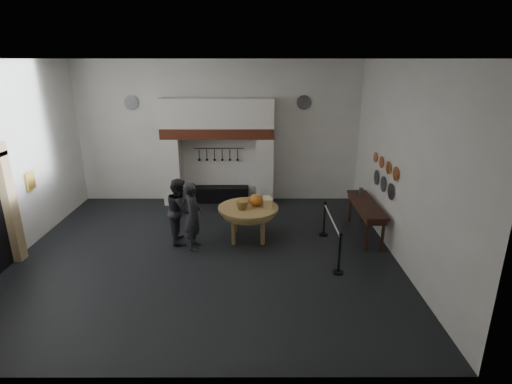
{
  "coord_description": "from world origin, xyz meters",
  "views": [
    {
      "loc": [
        1.18,
        -8.75,
        4.5
      ],
      "look_at": [
        1.19,
        0.66,
        1.35
      ],
      "focal_mm": 28.0,
      "sensor_mm": 36.0,
      "label": 1
    }
  ],
  "objects_px": {
    "visitor_near": "(193,216)",
    "barrier_post_far": "(324,219)",
    "visitor_far": "(180,211)",
    "side_table": "(366,204)",
    "work_table": "(248,208)",
    "barrier_post_near": "(339,255)",
    "iron_range": "(220,194)"
  },
  "relations": [
    {
      "from": "work_table",
      "to": "side_table",
      "type": "xyz_separation_m",
      "value": [
        3.11,
        0.22,
        0.03
      ]
    },
    {
      "from": "iron_range",
      "to": "work_table",
      "type": "xyz_separation_m",
      "value": [
        0.99,
        -2.86,
        0.59
      ]
    },
    {
      "from": "visitor_near",
      "to": "barrier_post_far",
      "type": "bearing_deg",
      "value": -74.51
    },
    {
      "from": "barrier_post_far",
      "to": "work_table",
      "type": "bearing_deg",
      "value": -174.65
    },
    {
      "from": "side_table",
      "to": "barrier_post_far",
      "type": "distance_m",
      "value": 1.17
    },
    {
      "from": "visitor_far",
      "to": "barrier_post_near",
      "type": "xyz_separation_m",
      "value": [
        3.75,
        -1.65,
        -0.39
      ]
    },
    {
      "from": "iron_range",
      "to": "work_table",
      "type": "distance_m",
      "value": 3.08
    },
    {
      "from": "visitor_far",
      "to": "side_table",
      "type": "bearing_deg",
      "value": -96.63
    },
    {
      "from": "visitor_far",
      "to": "barrier_post_far",
      "type": "relative_size",
      "value": 1.86
    },
    {
      "from": "work_table",
      "to": "visitor_near",
      "type": "bearing_deg",
      "value": -157.38
    },
    {
      "from": "visitor_near",
      "to": "work_table",
      "type": "bearing_deg",
      "value": -64.42
    },
    {
      "from": "barrier_post_near",
      "to": "barrier_post_far",
      "type": "bearing_deg",
      "value": 90.0
    },
    {
      "from": "iron_range",
      "to": "barrier_post_near",
      "type": "height_order",
      "value": "barrier_post_near"
    },
    {
      "from": "barrier_post_near",
      "to": "iron_range",
      "type": "bearing_deg",
      "value": 122.81
    },
    {
      "from": "work_table",
      "to": "barrier_post_near",
      "type": "bearing_deg",
      "value": -41.94
    },
    {
      "from": "barrier_post_far",
      "to": "iron_range",
      "type": "bearing_deg",
      "value": 138.44
    },
    {
      "from": "visitor_near",
      "to": "visitor_far",
      "type": "relative_size",
      "value": 1.02
    },
    {
      "from": "side_table",
      "to": "barrier_post_near",
      "type": "height_order",
      "value": "same"
    },
    {
      "from": "side_table",
      "to": "barrier_post_near",
      "type": "bearing_deg",
      "value": -118.16
    },
    {
      "from": "iron_range",
      "to": "barrier_post_far",
      "type": "relative_size",
      "value": 2.11
    },
    {
      "from": "work_table",
      "to": "side_table",
      "type": "relative_size",
      "value": 0.71
    },
    {
      "from": "iron_range",
      "to": "side_table",
      "type": "bearing_deg",
      "value": -32.72
    },
    {
      "from": "visitor_far",
      "to": "side_table",
      "type": "distance_m",
      "value": 4.86
    },
    {
      "from": "visitor_far",
      "to": "visitor_near",
      "type": "bearing_deg",
      "value": -146.12
    },
    {
      "from": "visitor_near",
      "to": "side_table",
      "type": "height_order",
      "value": "visitor_near"
    },
    {
      "from": "barrier_post_near",
      "to": "visitor_near",
      "type": "bearing_deg",
      "value": 159.47
    },
    {
      "from": "barrier_post_near",
      "to": "barrier_post_far",
      "type": "distance_m",
      "value": 2.0
    },
    {
      "from": "visitor_near",
      "to": "visitor_far",
      "type": "height_order",
      "value": "visitor_near"
    },
    {
      "from": "work_table",
      "to": "visitor_far",
      "type": "bearing_deg",
      "value": -174.85
    },
    {
      "from": "iron_range",
      "to": "barrier_post_near",
      "type": "xyz_separation_m",
      "value": [
        3.01,
        -4.67,
        0.2
      ]
    },
    {
      "from": "work_table",
      "to": "visitor_near",
      "type": "distance_m",
      "value": 1.45
    },
    {
      "from": "visitor_near",
      "to": "barrier_post_far",
      "type": "distance_m",
      "value": 3.46
    }
  ]
}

